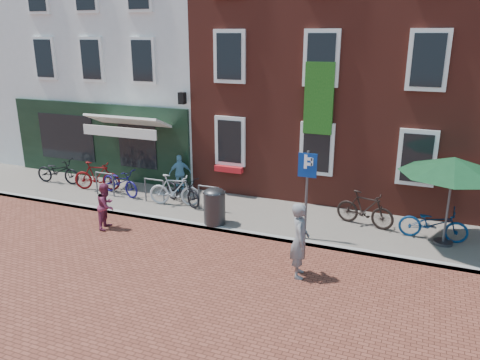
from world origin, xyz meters
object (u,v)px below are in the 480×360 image
at_px(bicycle_1, 97,176).
at_px(bicycle_6, 433,223).
at_px(litter_bin, 214,204).
at_px(boy, 106,206).
at_px(woman, 300,240).
at_px(bicycle_3, 175,190).
at_px(bicycle_0, 58,171).
at_px(bicycle_2, 120,182).
at_px(parking_sign, 307,180).
at_px(bicycle_4, 183,190).
at_px(bicycle_5, 365,209).
at_px(parasol, 454,162).
at_px(cafe_person, 180,173).

distance_m(bicycle_1, bicycle_6, 11.26).
relative_size(litter_bin, bicycle_6, 0.66).
bearing_deg(boy, bicycle_1, 30.99).
xyz_separation_m(litter_bin, woman, (3.10, -1.95, 0.21)).
bearing_deg(bicycle_6, bicycle_3, 92.54).
distance_m(bicycle_3, bicycle_6, 7.88).
bearing_deg(bicycle_0, bicycle_2, -100.35).
relative_size(parking_sign, bicycle_1, 1.44).
bearing_deg(bicycle_2, bicycle_4, -74.72).
height_order(boy, bicycle_4, boy).
distance_m(litter_bin, bicycle_5, 4.40).
relative_size(bicycle_3, bicycle_6, 0.97).
bearing_deg(bicycle_6, bicycle_1, 90.24).
distance_m(parasol, cafe_person, 8.95).
height_order(bicycle_4, bicycle_6, same).
distance_m(woman, bicycle_4, 5.74).
distance_m(woman, bicycle_3, 5.76).
bearing_deg(litter_bin, bicycle_6, 11.26).
bearing_deg(boy, bicycle_4, -38.11).
bearing_deg(bicycle_6, bicycle_5, 81.78).
distance_m(cafe_person, bicycle_5, 6.61).
relative_size(parasol, bicycle_5, 1.57).
bearing_deg(bicycle_6, woman, 137.95).
bearing_deg(bicycle_0, parasol, -97.37).
distance_m(boy, bicycle_4, 2.71).
xyz_separation_m(bicycle_0, bicycle_4, (5.43, -0.23, 0.00)).
bearing_deg(parking_sign, bicycle_4, 164.56).
bearing_deg(bicycle_2, parking_sign, -85.02).
height_order(parking_sign, bicycle_6, parking_sign).
relative_size(litter_bin, bicycle_4, 0.66).
distance_m(woman, bicycle_1, 8.96).
height_order(parasol, bicycle_0, parasol).
xyz_separation_m(litter_bin, bicycle_4, (-1.70, 1.17, -0.14)).
distance_m(bicycle_5, bicycle_6, 1.89).
relative_size(parasol, bicycle_4, 1.52).
distance_m(litter_bin, bicycle_3, 2.09).
xyz_separation_m(bicycle_3, bicycle_6, (7.88, 0.26, -0.05)).
bearing_deg(bicycle_5, bicycle_0, 103.75).
xyz_separation_m(bicycle_1, bicycle_5, (9.39, 0.20, 0.00)).
bearing_deg(bicycle_4, woman, -97.78).
xyz_separation_m(cafe_person, bicycle_2, (-1.76, -1.14, -0.20)).
bearing_deg(litter_bin, bicycle_1, 166.26).
distance_m(bicycle_2, bicycle_5, 8.32).
xyz_separation_m(woman, bicycle_6, (2.91, 3.15, -0.34)).
bearing_deg(litter_bin, parking_sign, -1.26).
relative_size(litter_bin, bicycle_5, 0.68).
relative_size(cafe_person, bicycle_1, 0.77).
xyz_separation_m(litter_bin, parasol, (6.30, 1.00, 1.66)).
bearing_deg(litter_bin, parasol, 9.02).
distance_m(bicycle_1, bicycle_5, 9.40).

